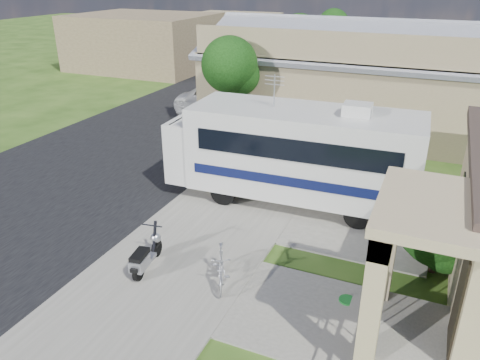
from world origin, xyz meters
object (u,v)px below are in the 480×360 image
at_px(scooter, 145,256).
at_px(van, 265,73).
at_px(bicycle, 221,268).
at_px(shrub, 444,225).
at_px(garden_hose, 347,303).
at_px(pickup_truck, 226,96).
at_px(motorhome, 294,151).

xyz_separation_m(scooter, van, (-4.71, 20.95, 0.39)).
bearing_deg(bicycle, shrub, 4.65).
relative_size(shrub, garden_hose, 6.90).
relative_size(bicycle, garden_hose, 4.19).
bearing_deg(pickup_truck, garden_hose, 134.36).
height_order(van, garden_hose, van).
distance_m(motorhome, shrub, 5.18).
bearing_deg(shrub, garden_hose, -127.89).
distance_m(motorhome, pickup_truck, 11.24).
height_order(motorhome, bicycle, motorhome).
xyz_separation_m(shrub, bicycle, (-4.75, -2.69, -0.86)).
bearing_deg(motorhome, bicycle, -94.23).
bearing_deg(motorhome, pickup_truck, 123.85).
relative_size(motorhome, garden_hose, 21.40).
bearing_deg(van, pickup_truck, -94.70).
bearing_deg(bicycle, scooter, 162.50).
bearing_deg(pickup_truck, van, -78.02).
relative_size(shrub, van, 0.44).
relative_size(shrub, scooter, 1.66).
bearing_deg(bicycle, pickup_truck, 89.65).
height_order(pickup_truck, garden_hose, pickup_truck).
relative_size(scooter, bicycle, 1.00).
distance_m(scooter, van, 21.48).
bearing_deg(scooter, garden_hose, -1.24).
distance_m(shrub, bicycle, 5.52).
relative_size(bicycle, pickup_truck, 0.26).
xyz_separation_m(pickup_truck, garden_hose, (9.42, -13.71, -0.75)).
distance_m(bicycle, van, 21.75).
relative_size(pickup_truck, garden_hose, 15.99).
xyz_separation_m(bicycle, van, (-6.70, 20.69, 0.38)).
height_order(motorhome, scooter, motorhome).
bearing_deg(shrub, pickup_truck, 134.42).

